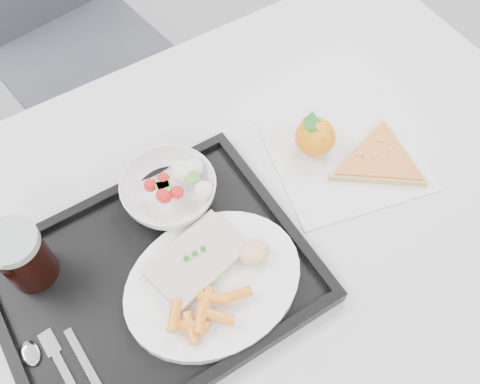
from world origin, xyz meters
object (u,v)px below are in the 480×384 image
cola_glass (22,256)px  tangerine (315,137)px  table (245,231)px  tray (155,280)px  dinner_plate (213,283)px  salad_bowl (169,191)px  pizza_slice (380,160)px  chair (64,18)px

cola_glass → tangerine: 0.50m
table → tray: bearing=-169.9°
dinner_plate → tangerine: 0.31m
salad_bowl → pizza_slice: size_ratio=0.66×
tangerine → pizza_slice: (0.08, -0.09, -0.02)m
table → pizza_slice: size_ratio=5.22×
cola_glass → salad_bowl: bearing=1.1°
tray → cola_glass: (-0.15, 0.11, 0.06)m
salad_bowl → tangerine: bearing=-7.6°
table → chair: chair is taller
table → tangerine: size_ratio=14.18×
salad_bowl → table: bearing=-40.0°
cola_glass → pizza_slice: 0.59m
tangerine → pizza_slice: 0.12m
table → salad_bowl: bearing=140.0°
chair → dinner_plate: 0.99m
table → dinner_plate: 0.17m
table → pizza_slice: 0.26m
dinner_plate → salad_bowl: 0.17m
chair → cola_glass: 0.90m
table → chair: bearing=91.4°
dinner_plate → salad_bowl: bearing=83.9°
chair → dinner_plate: (-0.09, -0.95, 0.24)m
cola_glass → tangerine: (0.50, -0.03, -0.04)m
salad_bowl → cola_glass: size_ratio=1.41×
tray → salad_bowl: (0.09, 0.11, 0.03)m
chair → cola_glass: chair is taller
cola_glass → pizza_slice: bearing=-11.4°
tray → tangerine: (0.35, 0.08, 0.03)m
chair → cola_glass: size_ratio=8.61×
dinner_plate → cola_glass: size_ratio=2.50×
pizza_slice → table: bearing=170.4°
chair → tray: bearing=-100.1°
pizza_slice → chair: bearing=106.5°
tangerine → pizza_slice: bearing=-47.7°
salad_bowl → cola_glass: bearing=-178.9°
cola_glass → dinner_plate: bearing=-36.8°
pizza_slice → salad_bowl: bearing=160.5°
pizza_slice → dinner_plate: bearing=-172.7°
chair → pizza_slice: 0.97m
tray → cola_glass: cola_glass is taller
dinner_plate → pizza_slice: dinner_plate is taller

